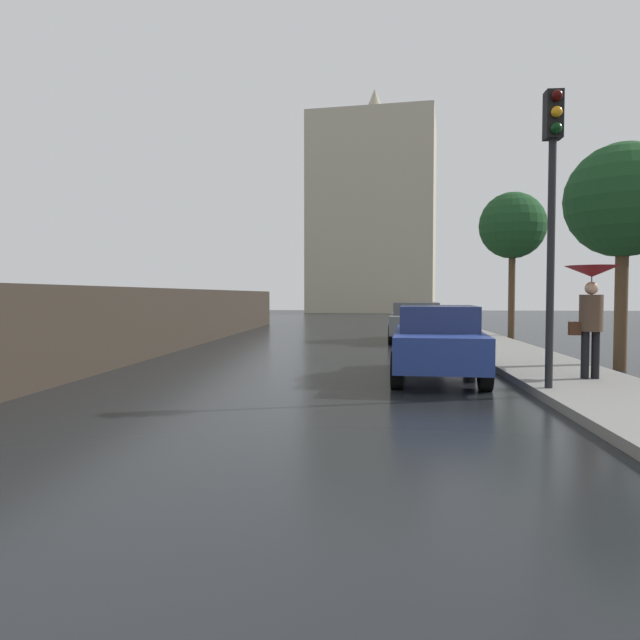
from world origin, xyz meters
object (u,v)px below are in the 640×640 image
at_px(traffic_light, 552,185).
at_px(street_tree_mid, 513,226).
at_px(pedestrian_with_umbrella_near, 591,295).
at_px(car_blue_near_kerb, 438,341).
at_px(car_grey_mid_road, 416,321).
at_px(street_tree_near, 623,201).

bearing_deg(traffic_light, street_tree_mid, 79.31).
bearing_deg(street_tree_mid, pedestrian_with_umbrella_near, -96.61).
bearing_deg(car_blue_near_kerb, street_tree_mid, 73.86).
height_order(car_blue_near_kerb, traffic_light, traffic_light).
bearing_deg(car_grey_mid_road, street_tree_mid, 26.08).
bearing_deg(pedestrian_with_umbrella_near, car_blue_near_kerb, -17.58).
distance_m(street_tree_near, street_tree_mid, 9.00).
xyz_separation_m(pedestrian_with_umbrella_near, traffic_light, (-1.05, -1.15, 1.74)).
relative_size(car_blue_near_kerb, traffic_light, 0.92).
bearing_deg(street_tree_near, pedestrian_with_umbrella_near, -122.13).
bearing_deg(car_grey_mid_road, pedestrian_with_umbrella_near, -73.15).
bearing_deg(street_tree_mid, car_blue_near_kerb, -110.27).
bearing_deg(traffic_light, pedestrian_with_umbrella_near, 47.64).
xyz_separation_m(car_grey_mid_road, traffic_light, (1.25, -11.04, 2.66)).
height_order(car_grey_mid_road, pedestrian_with_umbrella_near, pedestrian_with_umbrella_near).
bearing_deg(traffic_light, car_blue_near_kerb, 128.80).
distance_m(car_blue_near_kerb, street_tree_mid, 11.80).
xyz_separation_m(street_tree_near, street_tree_mid, (-0.19, 8.98, 0.52)).
height_order(pedestrian_with_umbrella_near, street_tree_mid, street_tree_mid).
bearing_deg(street_tree_mid, street_tree_near, -88.82).
bearing_deg(car_grey_mid_road, car_blue_near_kerb, -88.10).
distance_m(traffic_light, street_tree_mid, 12.77).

